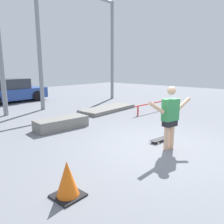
{
  "coord_description": "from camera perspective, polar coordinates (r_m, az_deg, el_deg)",
  "views": [
    {
      "loc": [
        -4.9,
        -2.6,
        2.08
      ],
      "look_at": [
        0.04,
        1.73,
        0.73
      ],
      "focal_mm": 35.0,
      "sensor_mm": 36.0,
      "label": 1
    }
  ],
  "objects": [
    {
      "name": "skateboarder",
      "position": [
        5.67,
        14.95,
        -0.89
      ],
      "size": [
        1.44,
        0.47,
        1.62
      ],
      "rotation": [
        0.0,
        0.0,
        -0.26
      ],
      "color": "#DBAD89",
      "rests_on": "ground_plane"
    },
    {
      "name": "manual_pad",
      "position": [
        10.66,
        -1.11,
        0.83
      ],
      "size": [
        3.08,
        1.27,
        0.17
      ],
      "primitive_type": "cube",
      "rotation": [
        0.0,
        0.0,
        0.05
      ],
      "color": "slate",
      "rests_on": "ground_plane"
    },
    {
      "name": "grind_rail",
      "position": [
        10.39,
        10.18,
        1.87
      ],
      "size": [
        2.43,
        0.2,
        0.45
      ],
      "rotation": [
        0.0,
        0.0,
        -0.06
      ],
      "color": "red",
      "rests_on": "ground_plane"
    },
    {
      "name": "traffic_cone",
      "position": [
        3.76,
        -11.59,
        -16.88
      ],
      "size": [
        0.47,
        0.47,
        0.62
      ],
      "color": "black",
      "rests_on": "ground_plane"
    },
    {
      "name": "canopy_support_right",
      "position": [
        12.96,
        -8.09,
        18.69
      ],
      "size": [
        5.46,
        0.2,
        6.11
      ],
      "color": "gray",
      "rests_on": "ground_plane"
    },
    {
      "name": "parked_car_blue",
      "position": [
        14.58,
        -25.36,
        4.98
      ],
      "size": [
        4.13,
        2.11,
        1.41
      ],
      "rotation": [
        0.0,
        0.0,
        0.03
      ],
      "color": "#284793",
      "rests_on": "ground_plane"
    },
    {
      "name": "skateboard",
      "position": [
        6.46,
        12.74,
        -6.84
      ],
      "size": [
        0.83,
        0.33,
        0.08
      ],
      "rotation": [
        0.0,
        0.0,
        -0.13
      ],
      "color": "black",
      "rests_on": "ground_plane"
    },
    {
      "name": "ground_plane",
      "position": [
        5.92,
        12.59,
        -9.22
      ],
      "size": [
        36.0,
        36.0,
        0.0
      ],
      "primitive_type": "plane",
      "color": "slate"
    },
    {
      "name": "grind_box",
      "position": [
        7.73,
        -13.03,
        -2.87
      ],
      "size": [
        1.88,
        0.9,
        0.37
      ],
      "primitive_type": "cube",
      "rotation": [
        0.0,
        0.0,
        -0.12
      ],
      "color": "slate",
      "rests_on": "ground_plane"
    }
  ]
}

